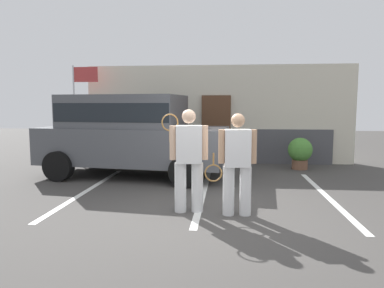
% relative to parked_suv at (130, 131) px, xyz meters
% --- Properties ---
extents(ground_plane, '(40.00, 40.00, 0.00)m').
position_rel_parked_suv_xyz_m(ground_plane, '(2.15, -3.11, -1.15)').
color(ground_plane, '#423F3D').
extents(parking_stripe_0, '(0.12, 4.40, 0.01)m').
position_rel_parked_suv_xyz_m(parking_stripe_0, '(-0.49, -1.61, -1.14)').
color(parking_stripe_0, silver).
rests_on(parking_stripe_0, ground_plane).
extents(parking_stripe_1, '(0.12, 4.40, 0.01)m').
position_rel_parked_suv_xyz_m(parking_stripe_1, '(1.97, -1.61, -1.14)').
color(parking_stripe_1, silver).
rests_on(parking_stripe_1, ground_plane).
extents(parking_stripe_2, '(0.12, 4.40, 0.01)m').
position_rel_parked_suv_xyz_m(parking_stripe_2, '(4.44, -1.61, -1.14)').
color(parking_stripe_2, silver).
rests_on(parking_stripe_2, ground_plane).
extents(house_frontage, '(8.30, 0.40, 3.03)m').
position_rel_parked_suv_xyz_m(house_frontage, '(2.15, 2.48, 0.28)').
color(house_frontage, beige).
rests_on(house_frontage, ground_plane).
extents(parked_suv, '(4.79, 2.58, 2.05)m').
position_rel_parked_suv_xyz_m(parked_suv, '(0.00, 0.00, 0.00)').
color(parked_suv, '#4C4F54').
rests_on(parked_suv, ground_plane).
extents(tennis_player_man, '(0.78, 0.32, 1.74)m').
position_rel_parked_suv_xyz_m(tennis_player_man, '(1.81, -2.89, -0.24)').
color(tennis_player_man, white).
rests_on(tennis_player_man, ground_plane).
extents(tennis_player_woman, '(0.88, 0.29, 1.67)m').
position_rel_parked_suv_xyz_m(tennis_player_woman, '(2.61, -3.00, -0.28)').
color(tennis_player_woman, white).
rests_on(tennis_player_woman, ground_plane).
extents(potted_plant_by_porch, '(0.68, 0.68, 0.89)m').
position_rel_parked_suv_xyz_m(potted_plant_by_porch, '(4.50, 1.40, -0.65)').
color(potted_plant_by_porch, brown).
rests_on(potted_plant_by_porch, ground_plane).
extents(flag_pole, '(0.80, 0.05, 3.00)m').
position_rel_parked_suv_xyz_m(flag_pole, '(-2.05, 1.79, 0.93)').
color(flag_pole, silver).
rests_on(flag_pole, ground_plane).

